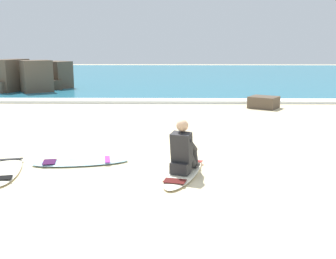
# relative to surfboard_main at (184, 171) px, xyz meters

# --- Properties ---
(ground_plane) EXTENTS (80.00, 80.00, 0.00)m
(ground_plane) POSITION_rel_surfboard_main_xyz_m (-0.62, 0.27, -0.04)
(ground_plane) COLOR beige
(sea) EXTENTS (80.00, 28.00, 0.10)m
(sea) POSITION_rel_surfboard_main_xyz_m (-0.62, 22.79, 0.01)
(sea) COLOR teal
(sea) RESTS_ON ground
(breaking_foam) EXTENTS (80.00, 0.90, 0.11)m
(breaking_foam) POSITION_rel_surfboard_main_xyz_m (-0.62, 9.09, 0.02)
(breaking_foam) COLOR white
(breaking_foam) RESTS_ON ground
(surfboard_main) EXTENTS (1.02, 2.16, 0.08)m
(surfboard_main) POSITION_rel_surfboard_main_xyz_m (0.00, 0.00, 0.00)
(surfboard_main) COLOR #EFE5C6
(surfboard_main) RESTS_ON ground
(surfer_seated) EXTENTS (0.57, 0.77, 0.95)m
(surfer_seated) POSITION_rel_surfboard_main_xyz_m (-0.02, -0.14, 0.40)
(surfer_seated) COLOR #232326
(surfer_seated) RESTS_ON surfboard_main
(surfboard_spare_near) EXTENTS (1.91, 0.85, 0.08)m
(surfboard_spare_near) POSITION_rel_surfboard_main_xyz_m (-2.00, 0.53, 0.00)
(surfboard_spare_near) COLOR #9ED1E5
(surfboard_spare_near) RESTS_ON ground
(surfboard_spare_far) EXTENTS (0.99, 2.01, 0.08)m
(surfboard_spare_far) POSITION_rel_surfboard_main_xyz_m (-3.27, 0.06, 0.00)
(surfboard_spare_far) COLOR #EFE5C6
(surfboard_spare_far) RESTS_ON ground
(rock_outcrop_distant) EXTENTS (4.11, 3.44, 1.60)m
(rock_outcrop_distant) POSITION_rel_surfboard_main_xyz_m (-7.16, 12.56, 0.57)
(rock_outcrop_distant) COLOR brown
(rock_outcrop_distant) RESTS_ON ground
(shoreline_rock) EXTENTS (1.25, 1.21, 0.43)m
(shoreline_rock) POSITION_rel_surfboard_main_xyz_m (3.08, 7.65, 0.18)
(shoreline_rock) COLOR brown
(shoreline_rock) RESTS_ON ground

